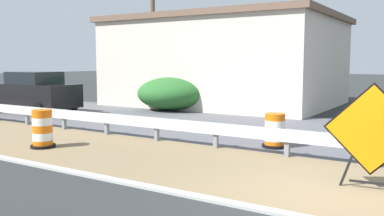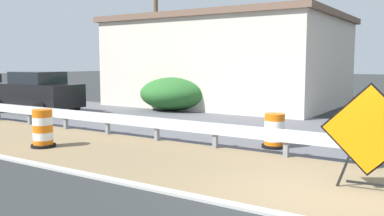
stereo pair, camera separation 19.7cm
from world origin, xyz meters
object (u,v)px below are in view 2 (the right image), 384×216
at_px(car_lead_near_lane, 36,92).
at_px(utility_pole_near, 156,20).
at_px(traffic_barrel_nearest, 274,132).
at_px(traffic_barrel_close, 43,130).
at_px(warning_sign_diamond, 369,134).

bearing_deg(car_lead_near_lane, utility_pole_near, -120.87).
relative_size(traffic_barrel_nearest, car_lead_near_lane, 0.20).
xyz_separation_m(car_lead_near_lane, utility_pole_near, (5.26, -3.03, 3.58)).
xyz_separation_m(traffic_barrel_close, car_lead_near_lane, (5.02, 7.00, 0.49)).
distance_m(warning_sign_diamond, car_lead_near_lane, 15.96).
height_order(warning_sign_diamond, car_lead_near_lane, warning_sign_diamond).
height_order(warning_sign_diamond, traffic_barrel_close, warning_sign_diamond).
bearing_deg(traffic_barrel_close, warning_sign_diamond, -85.13).
bearing_deg(utility_pole_near, traffic_barrel_nearest, -125.96).
bearing_deg(utility_pole_near, warning_sign_diamond, -127.80).
xyz_separation_m(traffic_barrel_close, utility_pole_near, (10.28, 3.97, 4.07)).
xyz_separation_m(traffic_barrel_nearest, utility_pole_near, (6.83, 9.42, 4.12)).
bearing_deg(warning_sign_diamond, traffic_barrel_nearest, -139.87).
bearing_deg(traffic_barrel_close, utility_pole_near, 21.10).
bearing_deg(car_lead_near_lane, traffic_barrel_close, 143.46).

